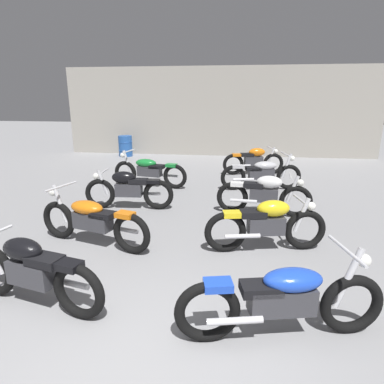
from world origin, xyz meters
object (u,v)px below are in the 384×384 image
motorcycle_left_row_0 (31,270)px  motorcycle_right_row_1 (267,224)px  motorcycle_right_row_3 (262,173)px  oil_drum (125,146)px  motorcycle_left_row_1 (92,220)px  motorcycle_right_row_0 (283,298)px  motorcycle_left_row_3 (149,170)px  motorcycle_right_row_4 (254,160)px  motorcycle_left_row_2 (128,189)px  motorcycle_right_row_2 (264,194)px

motorcycle_left_row_0 → motorcycle_right_row_1: size_ratio=1.00×
motorcycle_right_row_3 → oil_drum: bearing=139.4°
motorcycle_left_row_0 → motorcycle_left_row_1: motorcycle_left_row_1 is taller
motorcycle_left_row_0 → motorcycle_right_row_1: 3.39m
motorcycle_left_row_1 → motorcycle_right_row_0: size_ratio=0.99×
motorcycle_right_row_0 → motorcycle_left_row_3: bearing=117.1°
motorcycle_right_row_1 → motorcycle_left_row_0: bearing=-146.2°
motorcycle_right_row_1 → motorcycle_right_row_4: 5.58m
motorcycle_right_row_1 → motorcycle_left_row_1: bearing=-176.1°
motorcycle_left_row_3 → motorcycle_right_row_3: size_ratio=1.00×
motorcycle_left_row_2 → motorcycle_left_row_0: bearing=-89.5°
motorcycle_left_row_3 → motorcycle_right_row_3: bearing=1.8°
oil_drum → motorcycle_left_row_2: bearing=-70.6°
motorcycle_right_row_3 → motorcycle_right_row_4: size_ratio=1.11×
motorcycle_right_row_3 → oil_drum: (-5.32, 4.56, -0.03)m
motorcycle_left_row_2 → motorcycle_right_row_1: (2.85, -1.72, 0.00)m
motorcycle_left_row_1 → motorcycle_left_row_2: 1.91m
motorcycle_right_row_0 → oil_drum: 11.57m
motorcycle_right_row_4 → motorcycle_right_row_0: bearing=-90.0°
motorcycle_right_row_2 → motorcycle_right_row_4: size_ratio=1.01×
motorcycle_right_row_3 → oil_drum: 7.01m
motorcycle_left_row_3 → motorcycle_right_row_4: bearing=33.4°
motorcycle_left_row_0 → motorcycle_right_row_0: bearing=-3.1°
motorcycle_left_row_0 → oil_drum: (-2.35, 10.20, -0.03)m
motorcycle_right_row_4 → motorcycle_left_row_3: bearing=-146.6°
oil_drum → motorcycle_left_row_0: bearing=-77.0°
motorcycle_right_row_1 → motorcycle_right_row_2: (0.08, 1.73, 0.00)m
motorcycle_right_row_1 → motorcycle_right_row_2: bearing=87.4°
motorcycle_right_row_3 → motorcycle_left_row_3: bearing=-178.2°
motorcycle_left_row_0 → motorcycle_right_row_4: bearing=69.2°
motorcycle_right_row_3 → motorcycle_right_row_4: motorcycle_right_row_3 is taller
motorcycle_left_row_1 → motorcycle_right_row_2: motorcycle_left_row_1 is taller
motorcycle_left_row_1 → motorcycle_left_row_3: same height
motorcycle_left_row_2 → oil_drum: 6.99m
motorcycle_right_row_1 → motorcycle_right_row_2: same height
motorcycle_right_row_1 → motorcycle_left_row_3: bearing=128.4°
motorcycle_right_row_1 → motorcycle_right_row_2: size_ratio=0.99×
motorcycle_left_row_2 → motorcycle_right_row_1: bearing=-31.2°
motorcycle_left_row_2 → oil_drum: size_ratio=2.32×
motorcycle_left_row_2 → motorcycle_right_row_2: (2.93, 0.01, 0.00)m
motorcycle_left_row_0 → motorcycle_right_row_1: bearing=33.8°
oil_drum → motorcycle_right_row_4: bearing=-27.9°
motorcycle_right_row_2 → motorcycle_right_row_3: bearing=87.9°
motorcycle_left_row_3 → motorcycle_right_row_4: size_ratio=1.11×
motorcycle_right_row_0 → motorcycle_left_row_1: bearing=147.0°
motorcycle_left_row_2 → motorcycle_right_row_4: size_ratio=1.01×
motorcycle_right_row_1 → motorcycle_right_row_4: (0.01, 5.58, 0.00)m
motorcycle_left_row_1 → motorcycle_right_row_4: (2.84, 5.77, 0.01)m
motorcycle_right_row_1 → motorcycle_left_row_2: bearing=148.8°
motorcycle_left_row_1 → motorcycle_right_row_2: size_ratio=1.07×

